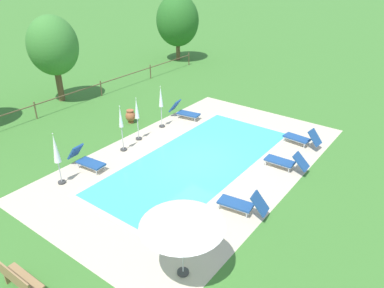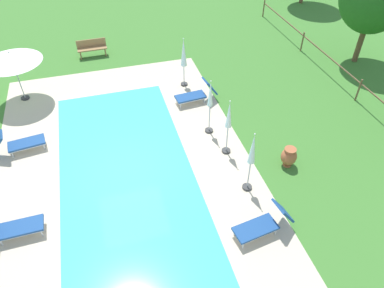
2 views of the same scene
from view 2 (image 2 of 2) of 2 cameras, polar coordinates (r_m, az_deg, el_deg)
name	(u,v)px [view 2 (image 2 of 2)]	position (r m, az deg, el deg)	size (l,w,h in m)	color
ground_plane	(126,171)	(12.94, -10.34, -4.29)	(160.00, 160.00, 0.00)	#3D752D
pool_deck_paving	(126,171)	(12.94, -10.34, -4.27)	(14.75, 8.94, 0.01)	beige
swimming_pool_water	(126,171)	(12.94, -10.34, -4.27)	(10.34, 4.53, 0.01)	#42CCD6
pool_coping_rim	(126,171)	(12.93, -10.34, -4.26)	(10.82, 5.01, 0.01)	beige
sun_lounger_north_near_steps	(18,143)	(14.69, -25.75, 0.11)	(0.84, 1.93, 0.98)	navy
sun_lounger_north_mid	(9,228)	(11.95, -26.87, -11.78)	(0.64, 1.95, 0.92)	navy
sun_lounger_north_far	(264,223)	(11.00, 11.23, -12.19)	(0.87, 1.89, 1.01)	navy
sun_lounger_south_near_corner	(196,94)	(15.84, 0.65, 7.93)	(0.76, 1.88, 1.01)	navy
patio_umbrella_open_foreground	(10,57)	(16.91, -26.72, 12.12)	(2.45, 2.45, 2.29)	#383838
patio_umbrella_closed_row_west	(210,100)	(13.52, 2.88, 6.87)	(0.32, 0.32, 2.34)	#383838
patio_umbrella_closed_row_mid_west	(184,55)	(16.45, -1.33, 13.82)	(0.32, 0.32, 2.33)	#383838
patio_umbrella_closed_row_centre	(252,154)	(11.26, 9.44, -1.60)	(0.32, 0.32, 2.38)	#383838
patio_umbrella_closed_row_mid_east	(229,120)	(12.60, 5.79, 3.76)	(0.32, 0.32, 2.29)	#383838
wooden_bench_lawn_side	(92,48)	(20.17, -15.50, 14.44)	(0.47, 1.51, 0.87)	#937047
terracotta_urn_near_fence	(289,157)	(13.13, 15.03, -1.92)	(0.56, 0.56, 0.77)	#A85B38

